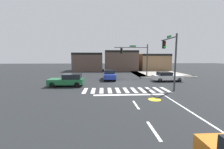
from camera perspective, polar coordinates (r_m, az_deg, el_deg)
name	(u,v)px	position (r m, az deg, el deg)	size (l,w,h in m)	color
ground_plane	(121,83)	(20.91, 3.42, -3.21)	(120.00, 120.00, 0.00)	#232628
crosswalk_near	(126,90)	(16.53, 5.29, -5.91)	(9.25, 2.68, 0.01)	silver
lane_markings	(168,123)	(9.22, 20.34, -16.84)	(6.80, 24.25, 0.01)	white
bike_detector_marking	(154,99)	(13.48, 15.77, -9.09)	(1.07, 1.07, 0.01)	yellow
curb_corner_northeast	(157,74)	(32.00, 16.62, 0.14)	(10.00, 10.60, 0.15)	#9E998E
storefront_row	(121,61)	(39.94, 3.31, 5.03)	(24.62, 7.03, 5.16)	brown
traffic_signal_northeast	(136,55)	(26.54, 8.90, 7.41)	(5.82, 0.32, 5.74)	#383A3D
traffic_signal_southeast	(170,52)	(18.39, 21.11, 7.98)	(0.32, 4.13, 6.02)	#383A3D
car_green	(68,80)	(19.24, -16.33, -2.03)	(4.16, 1.91, 1.52)	#1E6638
car_white	(167,77)	(23.73, 19.96, -0.73)	(4.13, 1.86, 1.36)	white
car_blue	(109,75)	(23.76, -1.02, -0.09)	(1.81, 4.49, 1.53)	#23389E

